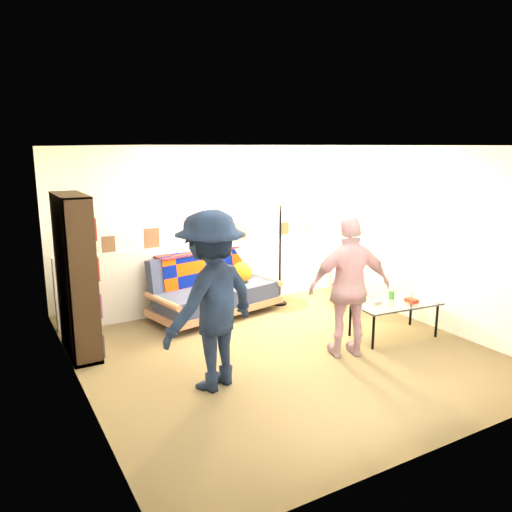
{
  "coord_description": "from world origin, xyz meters",
  "views": [
    {
      "loc": [
        -3.0,
        -4.92,
        2.39
      ],
      "look_at": [
        0.0,
        0.4,
        1.05
      ],
      "focal_mm": 35.0,
      "sensor_mm": 36.0,
      "label": 1
    }
  ],
  "objects_px": {
    "person_left": "(211,301)",
    "floor_lamp": "(280,231)",
    "person_right": "(350,287)",
    "bookshelf": "(76,281)",
    "coffee_table": "(395,304)",
    "futon_sofa": "(214,289)"
  },
  "relations": [
    {
      "from": "person_left",
      "to": "floor_lamp",
      "type": "bearing_deg",
      "value": -157.57
    },
    {
      "from": "floor_lamp",
      "to": "person_right",
      "type": "height_order",
      "value": "person_right"
    },
    {
      "from": "bookshelf",
      "to": "coffee_table",
      "type": "height_order",
      "value": "bookshelf"
    },
    {
      "from": "futon_sofa",
      "to": "coffee_table",
      "type": "bearing_deg",
      "value": -49.68
    },
    {
      "from": "futon_sofa",
      "to": "person_left",
      "type": "xyz_separation_m",
      "value": [
        -0.96,
        -2.02,
        0.53
      ]
    },
    {
      "from": "futon_sofa",
      "to": "coffee_table",
      "type": "xyz_separation_m",
      "value": [
        1.63,
        -1.92,
        0.05
      ]
    },
    {
      "from": "floor_lamp",
      "to": "person_right",
      "type": "xyz_separation_m",
      "value": [
        -0.35,
        -2.05,
        -0.33
      ]
    },
    {
      "from": "futon_sofa",
      "to": "coffee_table",
      "type": "height_order",
      "value": "futon_sofa"
    },
    {
      "from": "bookshelf",
      "to": "coffee_table",
      "type": "distance_m",
      "value": 3.9
    },
    {
      "from": "coffee_table",
      "to": "bookshelf",
      "type": "bearing_deg",
      "value": 158.12
    },
    {
      "from": "floor_lamp",
      "to": "futon_sofa",
      "type": "bearing_deg",
      "value": 177.76
    },
    {
      "from": "floor_lamp",
      "to": "person_right",
      "type": "distance_m",
      "value": 2.1
    },
    {
      "from": "bookshelf",
      "to": "coffee_table",
      "type": "xyz_separation_m",
      "value": [
        3.6,
        -1.45,
        -0.45
      ]
    },
    {
      "from": "bookshelf",
      "to": "person_right",
      "type": "xyz_separation_m",
      "value": [
        2.71,
        -1.61,
        -0.05
      ]
    },
    {
      "from": "coffee_table",
      "to": "floor_lamp",
      "type": "relative_size",
      "value": 0.71
    },
    {
      "from": "coffee_table",
      "to": "futon_sofa",
      "type": "bearing_deg",
      "value": 130.32
    },
    {
      "from": "futon_sofa",
      "to": "bookshelf",
      "type": "distance_m",
      "value": 2.08
    },
    {
      "from": "floor_lamp",
      "to": "bookshelf",
      "type": "bearing_deg",
      "value": -171.87
    },
    {
      "from": "futon_sofa",
      "to": "coffee_table",
      "type": "distance_m",
      "value": 2.52
    },
    {
      "from": "coffee_table",
      "to": "person_left",
      "type": "distance_m",
      "value": 2.63
    },
    {
      "from": "floor_lamp",
      "to": "person_left",
      "type": "xyz_separation_m",
      "value": [
        -2.05,
        -1.97,
        -0.25
      ]
    },
    {
      "from": "futon_sofa",
      "to": "person_right",
      "type": "distance_m",
      "value": 2.26
    }
  ]
}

